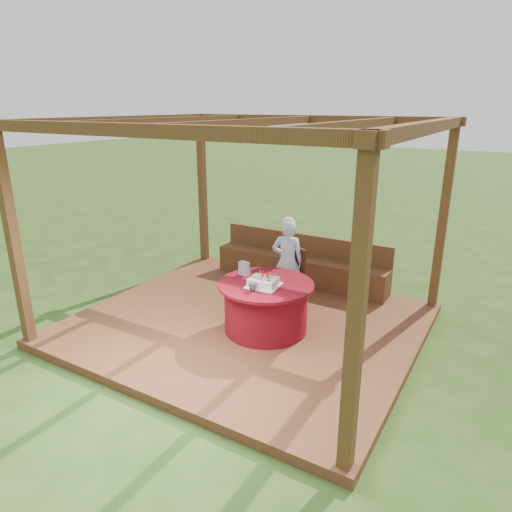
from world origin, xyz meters
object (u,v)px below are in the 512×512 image
(table, at_px, (266,306))
(chair, at_px, (290,273))
(elderly_woman, at_px, (287,260))
(drinking_glass, at_px, (253,287))
(gift_bag, at_px, (244,268))
(bench, at_px, (300,267))
(birthday_cake, at_px, (263,282))

(table, height_order, chair, chair)
(elderly_woman, bearing_deg, drinking_glass, -82.55)
(gift_bag, bearing_deg, drinking_glass, -35.17)
(table, relative_size, elderly_woman, 0.94)
(drinking_glass, bearing_deg, bench, 99.29)
(chair, distance_m, birthday_cake, 1.15)
(chair, distance_m, gift_bag, 0.99)
(bench, bearing_deg, table, -78.79)
(birthday_cake, bearing_deg, drinking_glass, -97.36)
(bench, distance_m, gift_bag, 1.78)
(elderly_woman, xyz_separation_m, birthday_cake, (0.20, -1.07, 0.05))
(elderly_woman, bearing_deg, birthday_cake, -79.54)
(table, bearing_deg, drinking_glass, -91.94)
(birthday_cake, xyz_separation_m, gift_bag, (-0.42, 0.21, 0.04))
(table, bearing_deg, gift_bag, 164.68)
(chair, bearing_deg, bench, 104.92)
(table, distance_m, birthday_cake, 0.40)
(table, height_order, birthday_cake, birthday_cake)
(birthday_cake, height_order, gift_bag, gift_bag)
(table, relative_size, chair, 1.47)
(elderly_woman, relative_size, gift_bag, 7.18)
(bench, relative_size, drinking_glass, 28.73)
(bench, xyz_separation_m, table, (0.36, -1.82, 0.08))
(drinking_glass, bearing_deg, elderly_woman, 97.45)
(elderly_woman, relative_size, drinking_glass, 12.77)
(chair, relative_size, birthday_cake, 1.97)
(chair, relative_size, gift_bag, 4.58)
(chair, height_order, birthday_cake, birthday_cake)
(chair, bearing_deg, drinking_glass, -84.23)
(birthday_cake, distance_m, drinking_glass, 0.22)
(chair, bearing_deg, elderly_woman, -127.40)
(bench, relative_size, table, 2.40)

